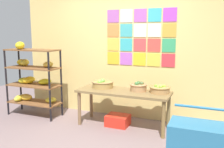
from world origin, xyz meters
The scene contains 9 objects.
ground centered at (0.00, 0.00, 0.00)m, with size 9.09×9.09×0.00m, color slate.
back_wall_with_art centered at (0.01, 1.58, 1.49)m, with size 4.42×0.07×2.97m.
banana_shelf_unit centered at (-1.74, 0.93, 0.79)m, with size 1.09×0.51×1.49m.
display_table centered at (0.21, 1.01, 0.57)m, with size 1.64×0.58×0.65m.
fruit_basket_right centered at (-0.24, 1.10, 0.73)m, with size 0.40×0.40×0.17m.
fruit_basket_back_left centered at (0.45, 1.11, 0.73)m, with size 0.30×0.30×0.17m.
fruit_basket_centre centered at (0.83, 1.11, 0.71)m, with size 0.35×0.35×0.14m.
produce_crate_under_table centered at (0.11, 1.01, 0.10)m, with size 0.40×0.33×0.19m, color red.
shopping_cart centered at (1.53, -0.28, 0.48)m, with size 0.60×0.44×0.82m.
Camera 1 is at (1.65, -2.95, 1.65)m, focal length 39.50 mm.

